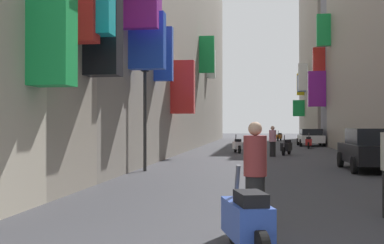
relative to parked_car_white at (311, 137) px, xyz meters
name	(u,v)px	position (x,y,z in m)	size (l,w,h in m)	color
ground_plane	(264,150)	(-3.91, -7.29, -0.74)	(140.00, 140.00, 0.00)	#38383D
building_left_mid_c	(171,42)	(-11.91, 0.83, 8.30)	(7.24, 43.72, 18.10)	gray
building_right_mid_a	(361,36)	(4.06, 0.34, 8.31)	(7.39, 3.41, 18.18)	gray
building_right_mid_c	(335,44)	(4.08, 13.42, 9.88)	(7.33, 18.58, 21.26)	#9E9384
parked_car_white	(311,137)	(0.00, 0.00, 0.00)	(2.02, 3.96, 1.41)	white
parked_car_black	(370,149)	(-0.27, -21.56, 0.06)	(1.85, 4.09, 1.56)	black
scooter_black	(286,147)	(-2.75, -12.39, -0.28)	(0.74, 1.84, 1.13)	black
scooter_orange	(279,137)	(-1.91, 13.33, -0.28)	(0.73, 1.84, 1.13)	orange
scooter_blue	(247,220)	(-4.57, -33.65, -0.28)	(0.72, 1.79, 1.13)	#2D4CAD
scooter_white	(237,145)	(-5.60, -10.77, -0.28)	(0.68, 1.83, 1.13)	silver
scooter_red	(309,142)	(-0.65, -4.45, -0.28)	(0.58, 1.80, 1.13)	red
pedestrian_crossing	(255,174)	(-4.47, -31.88, 0.12)	(0.49, 0.49, 1.73)	black
pedestrian_near_right	(273,141)	(-3.58, -13.98, 0.08)	(0.44, 0.44, 1.65)	black
traffic_light_near_corner	(145,90)	(-8.50, -22.85, 2.25)	(0.26, 0.34, 4.41)	#2D2D2D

